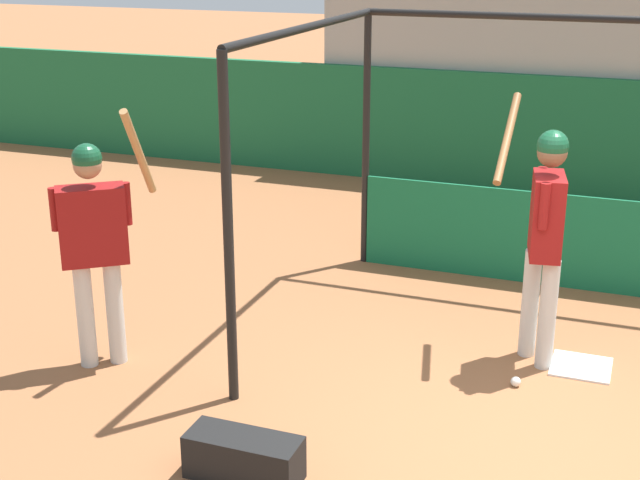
# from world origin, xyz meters

# --- Properties ---
(ground_plane) EXTENTS (60.00, 60.00, 0.00)m
(ground_plane) POSITION_xyz_m (0.00, 0.00, 0.00)
(ground_plane) COLOR #935B38
(outfield_wall) EXTENTS (24.00, 0.12, 1.48)m
(outfield_wall) POSITION_xyz_m (0.00, 6.14, 0.74)
(outfield_wall) COLOR #196038
(outfield_wall) RESTS_ON ground
(bleacher_section) EXTENTS (7.60, 2.40, 2.76)m
(bleacher_section) POSITION_xyz_m (-0.00, 7.40, 1.38)
(bleacher_section) COLOR #9E9E99
(bleacher_section) RESTS_ON ground
(batting_cage) EXTENTS (3.81, 3.07, 2.47)m
(batting_cage) POSITION_xyz_m (-0.32, 2.40, 1.06)
(batting_cage) COLOR black
(batting_cage) RESTS_ON ground
(home_plate) EXTENTS (0.44, 0.44, 0.02)m
(home_plate) POSITION_xyz_m (0.08, 1.35, 0.01)
(home_plate) COLOR white
(home_plate) RESTS_ON ground
(player_batter) EXTENTS (0.53, 0.85, 1.96)m
(player_batter) POSITION_xyz_m (-0.28, 1.36, 1.10)
(player_batter) COLOR silver
(player_batter) RESTS_ON ground
(player_waiting) EXTENTS (0.65, 0.72, 1.99)m
(player_waiting) POSITION_xyz_m (-3.35, 0.15, 1.04)
(player_waiting) COLOR silver
(player_waiting) RESTS_ON ground
(equipment_bag) EXTENTS (0.70, 0.28, 0.28)m
(equipment_bag) POSITION_xyz_m (-1.70, -0.86, 0.14)
(equipment_bag) COLOR black
(equipment_bag) RESTS_ON ground
(baseball) EXTENTS (0.07, 0.07, 0.07)m
(baseball) POSITION_xyz_m (-0.34, 0.88, 0.04)
(baseball) COLOR white
(baseball) RESTS_ON ground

